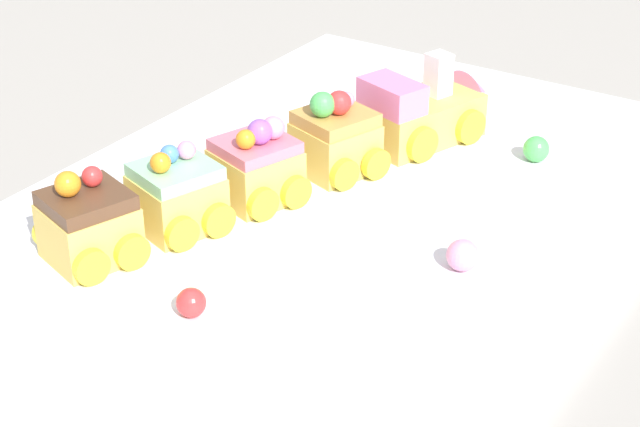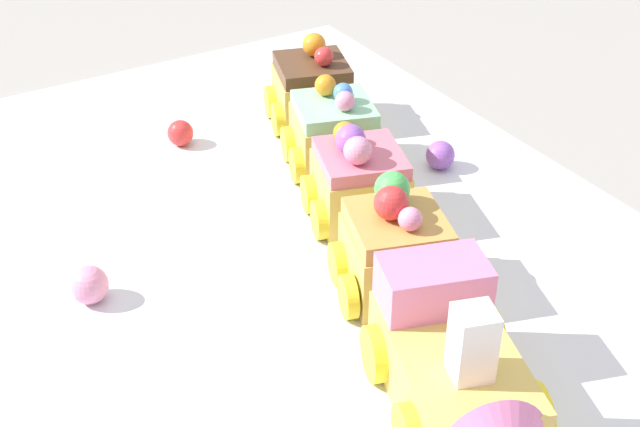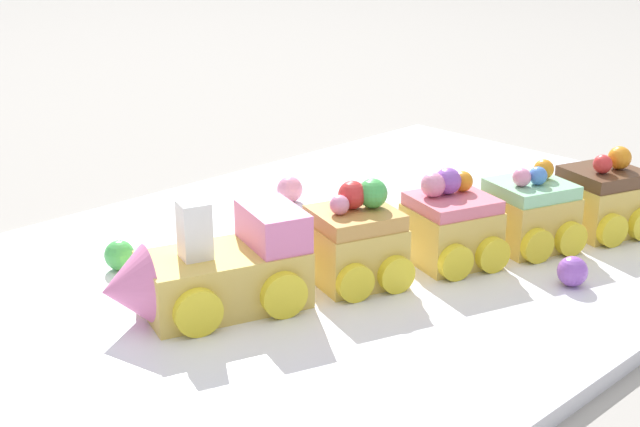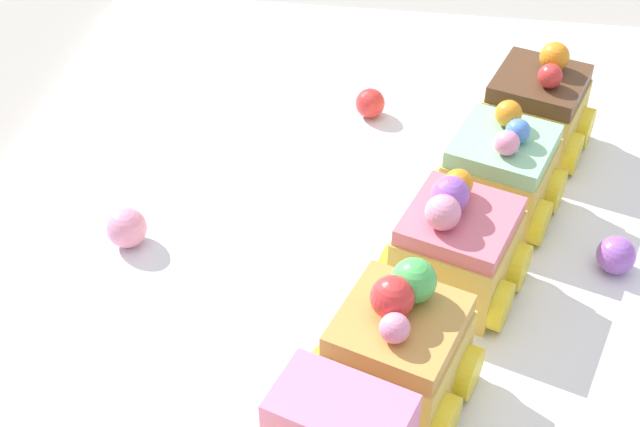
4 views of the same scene
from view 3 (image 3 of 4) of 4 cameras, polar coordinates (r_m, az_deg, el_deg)
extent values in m
plane|color=gray|center=(0.72, 2.97, -3.08)|extent=(10.00, 10.00, 0.00)
cube|color=white|center=(0.72, 2.98, -2.64)|extent=(0.70, 0.47, 0.01)
cube|color=#E0BC56|center=(0.61, -6.17, -4.23)|extent=(0.12, 0.09, 0.04)
cube|color=pink|center=(0.61, -3.03, -0.79)|extent=(0.05, 0.06, 0.03)
cone|color=pink|center=(0.59, -12.36, -4.70)|extent=(0.05, 0.06, 0.05)
cube|color=white|center=(0.59, -7.99, -1.93)|extent=(0.02, 0.02, 0.02)
cube|color=white|center=(0.59, -8.08, -0.17)|extent=(0.02, 0.02, 0.02)
cylinder|color=yellow|center=(0.63, -9.75, -3.90)|extent=(0.03, 0.02, 0.03)
cylinder|color=yellow|center=(0.58, -7.80, -6.31)|extent=(0.03, 0.02, 0.03)
cylinder|color=yellow|center=(0.65, -4.71, -3.02)|extent=(0.03, 0.02, 0.03)
cylinder|color=yellow|center=(0.59, -2.31, -5.25)|extent=(0.03, 0.02, 0.03)
cube|color=#E0BC56|center=(0.65, 2.22, -2.54)|extent=(0.07, 0.07, 0.04)
cube|color=#CC9347|center=(0.64, 2.25, -0.29)|extent=(0.07, 0.07, 0.01)
sphere|color=#4CBC56|center=(0.64, 3.39, 1.30)|extent=(0.03, 0.03, 0.02)
sphere|color=red|center=(0.64, 2.08, 1.20)|extent=(0.03, 0.03, 0.02)
sphere|color=pink|center=(0.63, 1.26, 0.56)|extent=(0.02, 0.02, 0.01)
cylinder|color=yellow|center=(0.67, -0.33, -2.47)|extent=(0.03, 0.02, 0.03)
cylinder|color=yellow|center=(0.62, 2.27, -4.47)|extent=(0.03, 0.02, 0.03)
cylinder|color=yellow|center=(0.69, 2.16, -2.01)|extent=(0.03, 0.02, 0.03)
cylinder|color=yellow|center=(0.63, 4.91, -3.92)|extent=(0.03, 0.02, 0.03)
cube|color=#E0BC56|center=(0.69, 8.36, -1.36)|extent=(0.07, 0.07, 0.04)
cube|color=#E57084|center=(0.68, 8.46, 0.70)|extent=(0.07, 0.07, 0.01)
sphere|color=orange|center=(0.69, 9.12, 2.05)|extent=(0.02, 0.02, 0.02)
sphere|color=#9956C6|center=(0.68, 8.18, 2.08)|extent=(0.03, 0.03, 0.02)
sphere|color=pink|center=(0.67, 7.25, 1.83)|extent=(0.02, 0.02, 0.02)
cylinder|color=yellow|center=(0.71, 5.77, -1.34)|extent=(0.03, 0.02, 0.03)
cylinder|color=yellow|center=(0.66, 8.69, -3.12)|extent=(0.03, 0.02, 0.03)
cylinder|color=yellow|center=(0.73, 7.99, -0.92)|extent=(0.03, 0.02, 0.03)
cylinder|color=yellow|center=(0.68, 11.00, -2.62)|extent=(0.03, 0.02, 0.03)
cube|color=#E0BC56|center=(0.73, 13.21, -0.42)|extent=(0.07, 0.07, 0.04)
cube|color=#93DBA3|center=(0.72, 13.37, 1.56)|extent=(0.07, 0.07, 0.01)
sphere|color=orange|center=(0.73, 14.13, 2.77)|extent=(0.02, 0.02, 0.02)
sphere|color=#4C84E0|center=(0.72, 13.78, 2.36)|extent=(0.02, 0.02, 0.01)
sphere|color=pink|center=(0.71, 12.79, 2.28)|extent=(0.02, 0.02, 0.01)
cylinder|color=yellow|center=(0.75, 10.65, -0.42)|extent=(0.03, 0.02, 0.03)
cylinder|color=yellow|center=(0.70, 13.74, -2.02)|extent=(0.03, 0.02, 0.03)
cylinder|color=yellow|center=(0.77, 12.63, -0.05)|extent=(0.03, 0.02, 0.03)
cylinder|color=yellow|center=(0.72, 15.77, -1.58)|extent=(0.03, 0.02, 0.03)
cube|color=#E0BC56|center=(0.78, 17.54, 0.43)|extent=(0.07, 0.07, 0.04)
cube|color=brown|center=(0.77, 17.74, 2.32)|extent=(0.07, 0.07, 0.01)
sphere|color=orange|center=(0.77, 18.62, 3.40)|extent=(0.02, 0.02, 0.02)
sphere|color=red|center=(0.76, 17.64, 3.03)|extent=(0.02, 0.02, 0.02)
cylinder|color=yellow|center=(0.80, 15.05, 0.41)|extent=(0.03, 0.02, 0.03)
cylinder|color=yellow|center=(0.75, 18.21, -1.04)|extent=(0.03, 0.02, 0.03)
cylinder|color=yellow|center=(0.82, 16.81, 0.74)|extent=(0.03, 0.02, 0.03)
sphere|color=pink|center=(0.82, -1.95, 1.56)|extent=(0.02, 0.02, 0.02)
sphere|color=#9956C6|center=(0.67, 15.85, -3.58)|extent=(0.02, 0.02, 0.02)
sphere|color=#4CBC56|center=(0.69, -12.71, -2.61)|extent=(0.02, 0.02, 0.02)
sphere|color=red|center=(0.85, 11.77, 1.73)|extent=(0.02, 0.02, 0.02)
camera|label=1|loc=(1.43, 9.70, 25.20)|focal=60.00mm
camera|label=2|loc=(0.69, -40.19, 21.82)|focal=50.00mm
camera|label=4|loc=(0.45, -26.78, 29.41)|focal=50.00mm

